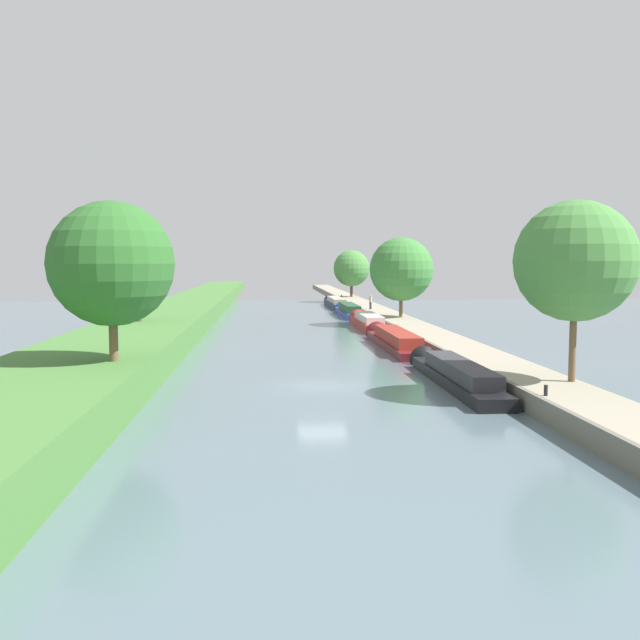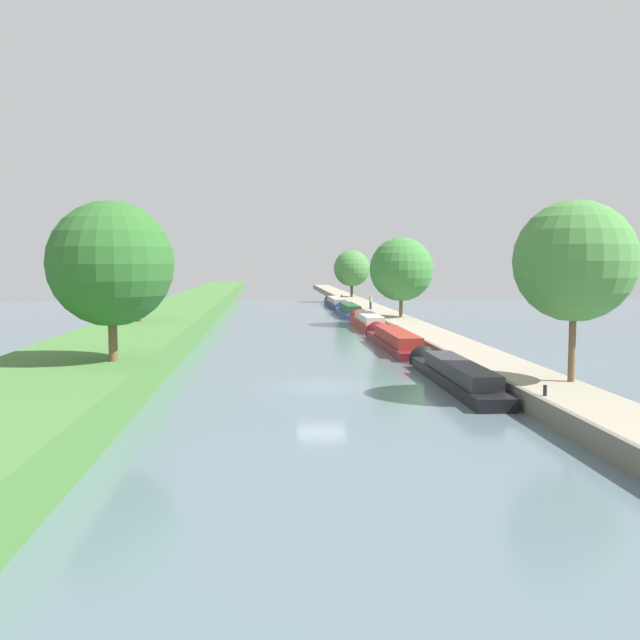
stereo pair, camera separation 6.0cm
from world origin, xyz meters
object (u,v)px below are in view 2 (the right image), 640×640
narrowboat_black (453,374)px  narrowboat_blue (348,311)px  person_walking (371,302)px  narrowboat_red (367,322)px  narrowboat_maroon (393,340)px  narrowboat_navy (335,303)px  mooring_bollard_near (545,390)px  mooring_bollard_far (342,296)px

narrowboat_black → narrowboat_blue: narrowboat_blue is taller
narrowboat_blue → person_walking: 3.44m
narrowboat_black → narrowboat_red: 31.23m
narrowboat_black → narrowboat_maroon: (-0.28, 15.85, 0.01)m
narrowboat_navy → narrowboat_red: bearing=-90.0°
narrowboat_blue → person_walking: bearing=-42.7°
mooring_bollard_near → mooring_bollard_far: same height
narrowboat_black → narrowboat_navy: 62.88m
narrowboat_blue → narrowboat_red: bearing=-89.8°
narrowboat_blue → mooring_bollard_near: (1.79, -54.54, 0.53)m
narrowboat_red → mooring_bollard_far: bearing=87.5°
person_walking → narrowboat_red: bearing=-100.1°
narrowboat_black → mooring_bollard_far: mooring_bollard_far is taller
narrowboat_red → mooring_bollard_far: (1.75, 39.22, 0.53)m
narrowboat_red → narrowboat_blue: narrowboat_blue is taller
narrowboat_navy → narrowboat_maroon: bearing=-90.3°
narrowboat_red → narrowboat_blue: (-0.04, 15.35, 0.00)m
narrowboat_maroon → narrowboat_blue: narrowboat_blue is taller
narrowboat_blue → mooring_bollard_near: bearing=-88.1°
narrowboat_navy → mooring_bollard_far: size_ratio=38.00×
narrowboat_black → person_walking: person_walking is taller
narrowboat_maroon → narrowboat_navy: size_ratio=0.93×
person_walking → narrowboat_blue: bearing=137.3°
narrowboat_navy → mooring_bollard_near: bearing=-88.6°
person_walking → mooring_bollard_near: 52.35m
narrowboat_navy → person_walking: person_walking is taller
narrowboat_maroon → narrowboat_red: narrowboat_red is taller
narrowboat_navy → person_walking: bearing=-82.8°
narrowboat_navy → mooring_bollard_far: narrowboat_navy is taller
narrowboat_maroon → narrowboat_navy: 47.03m
person_walking → narrowboat_navy: bearing=97.2°
narrowboat_red → person_walking: size_ratio=7.98×
narrowboat_navy → mooring_bollard_far: (1.74, 7.58, 0.55)m
narrowboat_red → narrowboat_navy: size_ratio=0.78×
narrowboat_red → narrowboat_blue: bearing=90.2°
mooring_bollard_near → narrowboat_maroon: bearing=94.7°
narrowboat_navy → mooring_bollard_near: (1.74, -70.83, 0.55)m
narrowboat_maroon → narrowboat_red: size_ratio=1.20×
narrowboat_black → mooring_bollard_near: size_ratio=31.83×
narrowboat_navy → mooring_bollard_near: 70.85m
narrowboat_maroon → person_walking: person_walking is taller
narrowboat_maroon → narrowboat_navy: narrowboat_navy is taller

